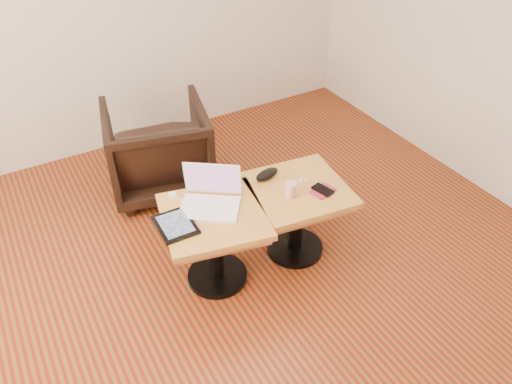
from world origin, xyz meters
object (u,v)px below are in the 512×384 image
armchair (158,149)px  side_table_right (297,204)px  side_table_left (214,231)px  laptop (211,198)px  striped_cup (290,190)px

armchair → side_table_right: bearing=127.3°
side_table_left → armchair: size_ratio=0.91×
side_table_left → laptop: bearing=84.8°
striped_cup → armchair: (-0.41, 1.16, -0.23)m
side_table_left → armchair: 1.09m
armchair → striped_cup: bearing=122.6°
armchair → side_table_left: bearing=100.0°
side_table_right → laptop: (-0.53, 0.11, 0.18)m
striped_cup → armchair: size_ratio=0.12×
side_table_left → laptop: 0.20m
side_table_left → laptop: laptop is taller
laptop → striped_cup: size_ratio=4.66×
side_table_right → striped_cup: bearing=-147.1°
laptop → striped_cup: (0.44, -0.16, -0.00)m
side_table_left → side_table_right: bearing=8.5°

